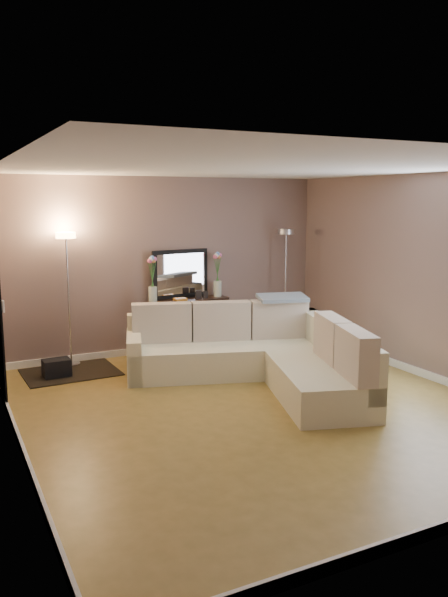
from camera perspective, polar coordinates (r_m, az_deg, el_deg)
name	(u,v)px	position (r m, az deg, el deg)	size (l,w,h in m)	color
floor	(256,408)	(6.56, 3.17, -10.63)	(5.00, 5.50, 0.01)	olive
ceiling	(258,167)	(6.16, 3.40, 12.78)	(5.00, 5.50, 0.01)	white
wall_back	(165,265)	(8.71, -5.76, 3.24)	(5.00, 0.02, 2.60)	#806862
wall_left	(9,311)	(5.46, -20.29, -1.17)	(0.02, 5.50, 2.60)	#806862
wall_right	(430,278)	(7.77, 19.58, 1.95)	(0.02, 5.50, 2.60)	#806862
baseboard_back	(167,347)	(8.92, -5.56, -4.79)	(5.00, 0.03, 0.10)	white
baseboard_left	(21,444)	(5.81, -19.30, -13.34)	(0.03, 5.50, 0.10)	white
baseboard_right	(423,373)	(8.01, 18.95, -6.95)	(0.03, 5.50, 0.10)	white
switch_plate	(3,306)	(6.31, -20.83, -0.72)	(0.02, 0.08, 0.12)	white
sectional_sofa	(259,354)	(7.38, 3.45, -5.50)	(2.76, 3.17, 0.92)	beige
throw_blanket	(282,298)	(7.96, 5.75, 0.09)	(0.66, 0.38, 0.05)	gray
console_table	(182,323)	(8.68, -4.15, -2.44)	(1.34, 0.51, 0.80)	black
leaning_mirror	(181,274)	(8.74, -4.28, 2.44)	(0.92, 0.15, 0.72)	black
table_decor	(187,298)	(8.61, -3.60, 0.07)	(0.56, 0.14, 0.13)	orange
flower_vase_left	(153,283)	(8.35, -7.01, 1.51)	(0.16, 0.13, 0.69)	silver
flower_vase_right	(218,277)	(8.89, -0.64, 2.08)	(0.16, 0.13, 0.69)	silver
floor_lamp_lit	(67,272)	(8.13, -15.10, 2.49)	(0.27, 0.27, 1.84)	silver
floor_lamp_unlit	(286,263)	(9.24, 6.06, 3.49)	(0.32, 0.32, 1.81)	silver
charcoal_rug	(71,372)	(8.03, -14.80, -7.00)	(1.20, 0.90, 0.02)	black
black_bag	(57,368)	(7.87, -16.09, -6.52)	(0.34, 0.24, 0.22)	black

